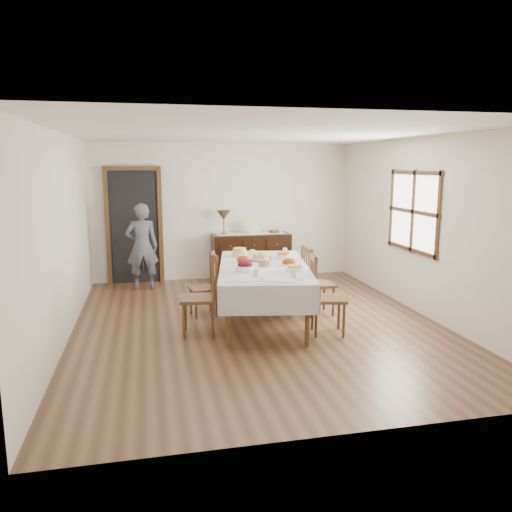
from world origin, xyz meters
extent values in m
plane|color=brown|center=(0.00, 0.00, 0.00)|extent=(6.00, 6.00, 0.00)
cube|color=white|center=(0.00, 0.00, 2.60)|extent=(5.00, 6.00, 0.02)
cube|color=white|center=(0.00, 3.00, 1.30)|extent=(5.00, 0.02, 2.60)
cube|color=white|center=(0.00, -3.00, 1.30)|extent=(5.00, 0.02, 2.60)
cube|color=white|center=(-2.50, 0.00, 1.30)|extent=(0.02, 6.00, 2.60)
cube|color=white|center=(2.50, 0.00, 1.30)|extent=(0.02, 6.00, 2.60)
cube|color=white|center=(2.49, 0.30, 1.50)|extent=(0.02, 1.30, 1.10)
cube|color=#54361C|center=(2.48, 0.30, 1.50)|extent=(0.03, 1.46, 1.26)
cube|color=black|center=(-1.70, 2.96, 1.05)|extent=(0.90, 0.06, 2.10)
cube|color=#54361C|center=(-1.70, 2.94, 1.05)|extent=(1.04, 0.08, 2.18)
cube|color=silver|center=(0.10, 0.08, 0.80)|extent=(1.56, 2.50, 0.04)
cylinder|color=#54361C|center=(-0.54, -0.83, 0.38)|extent=(0.06, 0.06, 0.76)
cylinder|color=#54361C|center=(0.40, -1.00, 0.38)|extent=(0.06, 0.06, 0.76)
cylinder|color=#54361C|center=(-0.19, 1.15, 0.38)|extent=(0.06, 0.06, 0.76)
cylinder|color=#54361C|center=(0.75, 0.99, 0.38)|extent=(0.06, 0.06, 0.76)
cube|color=silver|center=(-0.48, 0.18, 0.64)|extent=(0.43, 2.34, 0.36)
cube|color=silver|center=(0.69, -0.03, 0.64)|extent=(0.43, 2.34, 0.36)
cube|color=silver|center=(-0.10, -1.08, 0.64)|extent=(1.19, 0.23, 0.36)
cube|color=silver|center=(0.31, 1.24, 0.64)|extent=(1.19, 0.23, 0.36)
cube|color=#54361C|center=(-0.85, -0.26, 0.48)|extent=(0.51, 0.51, 0.04)
cylinder|color=#54361C|center=(-1.01, -0.06, 0.23)|extent=(0.04, 0.04, 0.46)
cylinder|color=#54361C|center=(-1.05, -0.42, 0.23)|extent=(0.04, 0.04, 0.46)
cylinder|color=#54361C|center=(-0.64, -0.10, 0.23)|extent=(0.04, 0.04, 0.46)
cylinder|color=#54361C|center=(-0.69, -0.47, 0.23)|extent=(0.04, 0.04, 0.46)
cylinder|color=#54361C|center=(-0.62, -0.10, 0.79)|extent=(0.04, 0.04, 0.60)
cylinder|color=#54361C|center=(-0.67, -0.48, 0.79)|extent=(0.04, 0.04, 0.60)
cube|color=#54361C|center=(-0.65, -0.29, 1.04)|extent=(0.10, 0.43, 0.09)
cylinder|color=#54361C|center=(-0.63, -0.19, 0.76)|extent=(0.02, 0.02, 0.49)
cylinder|color=#54361C|center=(-0.65, -0.29, 0.76)|extent=(0.02, 0.02, 0.49)
cylinder|color=#54361C|center=(-0.66, -0.38, 0.76)|extent=(0.02, 0.02, 0.49)
cube|color=#54361C|center=(-0.69, 0.58, 0.40)|extent=(0.43, 0.43, 0.04)
cylinder|color=#54361C|center=(-0.87, 0.70, 0.19)|extent=(0.03, 0.03, 0.38)
cylinder|color=#54361C|center=(-0.82, 0.40, 0.19)|extent=(0.03, 0.03, 0.38)
cylinder|color=#54361C|center=(-0.57, 0.75, 0.19)|extent=(0.03, 0.03, 0.38)
cylinder|color=#54361C|center=(-0.52, 0.45, 0.19)|extent=(0.03, 0.03, 0.38)
cylinder|color=#54361C|center=(-0.55, 0.76, 0.65)|extent=(0.04, 0.04, 0.50)
cylinder|color=#54361C|center=(-0.50, 0.45, 0.65)|extent=(0.04, 0.04, 0.50)
cube|color=#54361C|center=(-0.53, 0.60, 0.87)|extent=(0.09, 0.36, 0.07)
cylinder|color=#54361C|center=(-0.54, 0.68, 0.64)|extent=(0.02, 0.02, 0.41)
cylinder|color=#54361C|center=(-0.53, 0.60, 0.64)|extent=(0.02, 0.02, 0.41)
cylinder|color=#54361C|center=(-0.51, 0.53, 0.64)|extent=(0.02, 0.02, 0.41)
cube|color=#54361C|center=(0.82, -0.58, 0.47)|extent=(0.52, 0.52, 0.04)
cylinder|color=#54361C|center=(0.96, -0.79, 0.23)|extent=(0.04, 0.04, 0.45)
cylinder|color=#54361C|center=(1.03, -0.44, 0.23)|extent=(0.04, 0.04, 0.45)
cylinder|color=#54361C|center=(0.61, -0.72, 0.23)|extent=(0.04, 0.04, 0.45)
cylinder|color=#54361C|center=(0.68, -0.37, 0.23)|extent=(0.04, 0.04, 0.45)
cylinder|color=#54361C|center=(0.59, -0.73, 0.76)|extent=(0.04, 0.04, 0.59)
cylinder|color=#54361C|center=(0.66, -0.36, 0.76)|extent=(0.04, 0.04, 0.59)
cube|color=#54361C|center=(0.63, -0.54, 1.01)|extent=(0.12, 0.42, 0.08)
cylinder|color=#54361C|center=(0.61, -0.63, 0.74)|extent=(0.02, 0.02, 0.48)
cylinder|color=#54361C|center=(0.63, -0.54, 0.74)|extent=(0.02, 0.02, 0.48)
cylinder|color=#54361C|center=(0.64, -0.45, 0.74)|extent=(0.02, 0.02, 0.48)
cube|color=#54361C|center=(0.98, 0.27, 0.45)|extent=(0.44, 0.44, 0.04)
cylinder|color=#54361C|center=(1.16, 0.11, 0.22)|extent=(0.04, 0.04, 0.43)
cylinder|color=#54361C|center=(1.15, 0.45, 0.22)|extent=(0.04, 0.04, 0.43)
cylinder|color=#54361C|center=(0.82, 0.09, 0.22)|extent=(0.04, 0.04, 0.43)
cylinder|color=#54361C|center=(0.80, 0.44, 0.22)|extent=(0.04, 0.04, 0.43)
cylinder|color=#54361C|center=(0.80, 0.08, 0.73)|extent=(0.04, 0.04, 0.56)
cylinder|color=#54361C|center=(0.78, 0.45, 0.73)|extent=(0.04, 0.04, 0.56)
cube|color=#54361C|center=(0.79, 0.26, 0.98)|extent=(0.06, 0.40, 0.08)
cylinder|color=#54361C|center=(0.80, 0.17, 0.71)|extent=(0.02, 0.02, 0.46)
cylinder|color=#54361C|center=(0.79, 0.26, 0.71)|extent=(0.02, 0.02, 0.46)
cylinder|color=#54361C|center=(0.79, 0.36, 0.71)|extent=(0.02, 0.02, 0.46)
cube|color=black|center=(0.47, 2.72, 0.45)|extent=(1.49, 0.50, 0.89)
cube|color=black|center=(0.03, 2.46, 0.72)|extent=(0.42, 0.02, 0.18)
sphere|color=brown|center=(0.03, 2.44, 0.72)|extent=(0.03, 0.03, 0.03)
cube|color=black|center=(0.47, 2.46, 0.72)|extent=(0.42, 0.02, 0.18)
sphere|color=brown|center=(0.47, 2.44, 0.72)|extent=(0.03, 0.03, 0.03)
cube|color=black|center=(0.92, 2.46, 0.72)|extent=(0.42, 0.02, 0.18)
sphere|color=brown|center=(0.92, 2.44, 0.72)|extent=(0.03, 0.03, 0.03)
imported|color=#51515B|center=(-1.57, 2.39, 0.82)|extent=(0.53, 0.36, 1.64)
cylinder|color=#936740|center=(0.06, 0.09, 0.86)|extent=(0.29, 0.29, 0.09)
cylinder|color=white|center=(0.06, 0.09, 0.92)|extent=(0.26, 0.26, 0.02)
sphere|color=gold|center=(0.13, 0.09, 0.95)|extent=(0.08, 0.08, 0.08)
sphere|color=gold|center=(0.08, 0.16, 0.95)|extent=(0.08, 0.08, 0.08)
sphere|color=gold|center=(0.00, 0.13, 0.95)|extent=(0.08, 0.08, 0.08)
sphere|color=gold|center=(0.00, 0.05, 0.95)|extent=(0.08, 0.08, 0.08)
sphere|color=gold|center=(0.08, 0.02, 0.95)|extent=(0.08, 0.08, 0.08)
cylinder|color=black|center=(0.17, 0.47, 0.84)|extent=(0.27, 0.27, 0.04)
ellipsoid|color=pink|center=(0.24, 0.47, 0.89)|extent=(0.05, 0.05, 0.06)
ellipsoid|color=#7FAAF4|center=(0.20, 0.54, 0.89)|extent=(0.05, 0.05, 0.06)
ellipsoid|color=#A4DC76|center=(0.13, 0.54, 0.89)|extent=(0.05, 0.05, 0.06)
ellipsoid|color=#FF9243|center=(0.09, 0.47, 0.89)|extent=(0.05, 0.05, 0.06)
ellipsoid|color=#C09AEA|center=(0.13, 0.41, 0.89)|extent=(0.05, 0.05, 0.06)
ellipsoid|color=#F3E360|center=(0.20, 0.41, 0.89)|extent=(0.05, 0.05, 0.06)
cylinder|color=white|center=(-0.13, 0.37, 0.82)|extent=(0.33, 0.33, 0.01)
ellipsoid|color=#702C06|center=(-0.13, 0.37, 0.85)|extent=(0.19, 0.16, 0.11)
cylinder|color=white|center=(0.46, 0.05, 0.82)|extent=(0.31, 0.31, 0.01)
ellipsoid|color=#702C06|center=(0.46, 0.05, 0.85)|extent=(0.19, 0.16, 0.11)
cylinder|color=white|center=(-0.22, -0.24, 0.85)|extent=(0.24, 0.24, 0.07)
ellipsoid|color=#5A0512|center=(-0.22, -0.24, 0.91)|extent=(0.20, 0.17, 0.11)
cylinder|color=white|center=(0.52, 0.54, 0.85)|extent=(0.20, 0.20, 0.06)
cylinder|color=orange|center=(0.52, 0.54, 0.90)|extent=(0.18, 0.18, 0.03)
cylinder|color=#C9B78B|center=(-0.10, 0.85, 0.86)|extent=(0.24, 0.24, 0.09)
cylinder|color=gold|center=(-0.10, 0.85, 0.93)|extent=(0.20, 0.20, 0.04)
cylinder|color=white|center=(0.43, -0.35, 0.84)|extent=(0.25, 0.25, 0.05)
cylinder|color=gold|center=(0.43, -0.35, 0.88)|extent=(0.20, 0.20, 0.02)
cube|color=white|center=(-0.08, -0.06, 0.85)|extent=(0.15, 0.11, 0.07)
cylinder|color=white|center=(-0.30, -0.74, 0.82)|extent=(0.25, 0.25, 0.01)
cube|color=white|center=(-0.47, -0.74, 0.82)|extent=(0.10, 0.13, 0.01)
cube|color=silver|center=(-0.47, -0.74, 0.83)|extent=(0.04, 0.16, 0.01)
cube|color=silver|center=(-0.14, -0.74, 0.82)|extent=(0.04, 0.18, 0.01)
cube|color=silver|center=(-0.10, -0.74, 0.82)|extent=(0.04, 0.14, 0.01)
cylinder|color=silver|center=(-0.15, -0.59, 0.87)|extent=(0.07, 0.07, 0.10)
cylinder|color=white|center=(0.15, -0.88, 0.82)|extent=(0.25, 0.25, 0.01)
cube|color=white|center=(-0.02, -0.88, 0.82)|extent=(0.10, 0.13, 0.01)
cube|color=silver|center=(-0.02, -0.88, 0.83)|extent=(0.04, 0.16, 0.01)
cube|color=silver|center=(0.31, -0.88, 0.82)|extent=(0.04, 0.18, 0.01)
cube|color=silver|center=(0.35, -0.88, 0.82)|extent=(0.04, 0.14, 0.01)
cylinder|color=silver|center=(0.30, -0.73, 0.87)|extent=(0.07, 0.07, 0.10)
cylinder|color=silver|center=(0.11, 0.88, 0.86)|extent=(0.07, 0.07, 0.09)
cylinder|color=silver|center=(0.62, 0.83, 0.87)|extent=(0.07, 0.07, 0.10)
cube|color=white|center=(0.46, 2.76, 0.90)|extent=(1.30, 0.35, 0.01)
cylinder|color=brown|center=(-0.05, 2.72, 0.91)|extent=(0.12, 0.12, 0.03)
cylinder|color=brown|center=(-0.05, 2.72, 1.05)|extent=(0.02, 0.02, 0.25)
cone|color=#463A1E|center=(-0.05, 2.72, 1.26)|extent=(0.26, 0.26, 0.18)
cube|color=beige|center=(0.53, 2.64, 1.03)|extent=(0.22, 0.08, 0.28)
cylinder|color=#54361C|center=(0.93, 2.72, 0.92)|extent=(0.20, 0.20, 0.06)
camera|label=1|loc=(-1.45, -6.55, 2.20)|focal=35.00mm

